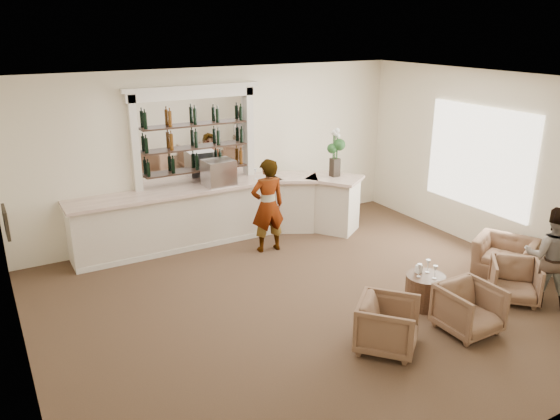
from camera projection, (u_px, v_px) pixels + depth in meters
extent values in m
plane|color=#503828|center=(313.00, 301.00, 8.44)|extent=(8.00, 8.00, 0.00)
cube|color=#F2E6C9|center=(218.00, 153.00, 10.78)|extent=(8.00, 0.04, 3.30)
cube|color=#F2E6C9|center=(12.00, 255.00, 6.03)|extent=(0.04, 7.00, 3.30)
cube|color=#F2E6C9|center=(502.00, 166.00, 9.77)|extent=(0.04, 7.00, 3.30)
cube|color=white|center=(317.00, 84.00, 7.36)|extent=(8.00, 7.00, 0.04)
cube|color=white|center=(479.00, 158.00, 10.15)|extent=(0.05, 2.40, 1.90)
cube|color=black|center=(6.00, 222.00, 7.03)|extent=(0.04, 0.46, 0.38)
cube|color=beige|center=(8.00, 222.00, 7.04)|extent=(0.01, 0.38, 0.30)
cube|color=#EFE5D0|center=(179.00, 219.00, 10.38)|extent=(4.00, 0.70, 1.08)
cube|color=beige|center=(178.00, 191.00, 10.18)|extent=(4.10, 0.82, 0.06)
cube|color=#EFE5D0|center=(291.00, 203.00, 11.29)|extent=(1.12, 1.04, 1.08)
cube|color=beige|center=(292.00, 177.00, 11.09)|extent=(1.27, 1.19, 0.06)
cube|color=#EFE5D0|center=(333.00, 205.00, 11.19)|extent=(1.08, 1.14, 1.08)
cube|color=beige|center=(335.00, 179.00, 10.99)|extent=(1.24, 1.29, 0.06)
cube|color=beige|center=(187.00, 249.00, 10.27)|extent=(4.00, 0.06, 0.10)
cube|color=white|center=(194.00, 141.00, 10.43)|extent=(2.15, 0.02, 1.65)
cube|color=beige|center=(137.00, 174.00, 10.00)|extent=(0.14, 0.16, 2.90)
cube|color=beige|center=(249.00, 160.00, 11.08)|extent=(0.14, 0.16, 2.90)
cube|color=beige|center=(192.00, 94.00, 10.09)|extent=(2.52, 0.16, 0.18)
cube|color=beige|center=(192.00, 87.00, 10.05)|extent=(2.64, 0.20, 0.08)
cube|color=black|center=(197.00, 171.00, 10.52)|extent=(2.05, 0.20, 0.03)
cube|color=black|center=(196.00, 148.00, 10.38)|extent=(2.05, 0.20, 0.03)
cube|color=black|center=(195.00, 125.00, 10.24)|extent=(2.05, 0.20, 0.03)
cylinder|color=#523223|center=(425.00, 291.00, 8.24)|extent=(0.59, 0.59, 0.50)
imported|color=gray|center=(268.00, 206.00, 10.07)|extent=(0.69, 0.49, 1.77)
imported|color=gray|center=(551.00, 257.00, 8.13)|extent=(0.93, 0.96, 1.56)
imported|color=brown|center=(388.00, 325.00, 7.12)|extent=(1.07, 1.07, 0.70)
imported|color=brown|center=(469.00, 309.00, 7.52)|extent=(0.74, 0.76, 0.69)
imported|color=brown|center=(515.00, 281.00, 8.39)|extent=(0.99, 0.99, 0.65)
imported|color=brown|center=(505.00, 256.00, 9.30)|extent=(1.16, 1.22, 0.62)
cube|color=silver|center=(219.00, 173.00, 10.37)|extent=(0.58, 0.49, 0.49)
cube|color=black|center=(335.00, 167.00, 10.99)|extent=(0.17, 0.17, 0.37)
cube|color=white|center=(419.00, 269.00, 8.24)|extent=(0.08, 0.08, 0.12)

